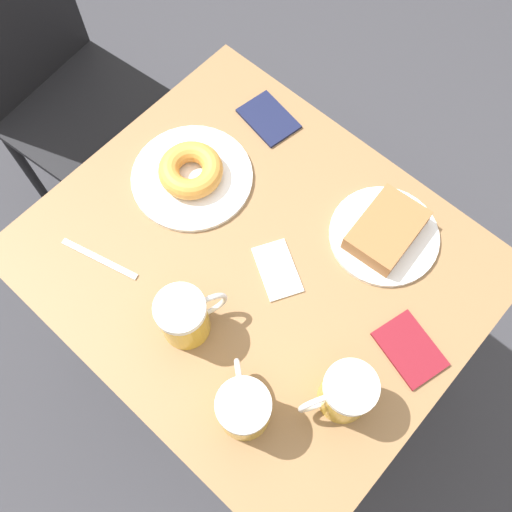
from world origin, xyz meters
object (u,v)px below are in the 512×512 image
(beer_mug_left, at_px, (345,393))
(passport_near_edge, at_px, (410,349))
(chair, at_px, (47,70))
(beer_mug_right, at_px, (185,317))
(plate_with_cake, at_px, (385,232))
(plate_with_donut, at_px, (191,173))
(napkin_folded, at_px, (277,270))
(passport_far_edge, at_px, (269,119))
(fork, at_px, (99,259))
(beer_mug_center, at_px, (244,408))

(beer_mug_left, bearing_deg, passport_near_edge, -13.94)
(chair, xyz_separation_m, passport_near_edge, (-0.03, -1.16, 0.16))
(beer_mug_left, height_order, beer_mug_right, same)
(plate_with_cake, distance_m, beer_mug_left, 0.34)
(plate_with_cake, distance_m, plate_with_donut, 0.42)
(plate_with_donut, relative_size, beer_mug_left, 2.03)
(passport_near_edge, bearing_deg, beer_mug_right, 125.89)
(plate_with_donut, height_order, napkin_folded, plate_with_donut)
(plate_with_donut, height_order, beer_mug_left, beer_mug_left)
(beer_mug_left, bearing_deg, passport_far_edge, 53.59)
(plate_with_donut, relative_size, fork, 1.50)
(napkin_folded, bearing_deg, beer_mug_right, 165.93)
(beer_mug_center, bearing_deg, fork, 86.33)
(beer_mug_right, bearing_deg, napkin_folded, -14.07)
(plate_with_cake, xyz_separation_m, beer_mug_left, (-0.31, -0.14, 0.04))
(plate_with_cake, xyz_separation_m, beer_mug_right, (-0.40, 0.16, 0.04))
(passport_near_edge, relative_size, passport_far_edge, 1.04)
(plate_with_donut, height_order, fork, plate_with_donut)
(plate_with_cake, relative_size, passport_far_edge, 1.59)
(plate_with_cake, xyz_separation_m, beer_mug_center, (-0.45, -0.03, 0.04))
(plate_with_cake, bearing_deg, fork, 137.15)
(beer_mug_left, relative_size, napkin_folded, 0.92)
(beer_mug_center, xyz_separation_m, fork, (0.03, 0.42, -0.06))
(fork, distance_m, passport_near_edge, 0.62)
(fork, bearing_deg, beer_mug_right, -84.89)
(plate_with_cake, bearing_deg, passport_far_edge, 80.83)
(fork, bearing_deg, beer_mug_center, -93.67)
(beer_mug_left, bearing_deg, chair, 80.73)
(chair, bearing_deg, beer_mug_right, -114.07)
(plate_with_donut, distance_m, beer_mug_right, 0.33)
(plate_with_cake, relative_size, napkin_folded, 1.62)
(chair, bearing_deg, beer_mug_left, -105.17)
(plate_with_donut, relative_size, beer_mug_center, 2.15)
(plate_with_cake, distance_m, passport_near_edge, 0.23)
(beer_mug_center, xyz_separation_m, passport_far_edge, (0.50, 0.39, -0.06))
(plate_with_cake, bearing_deg, beer_mug_left, -156.10)
(beer_mug_left, height_order, passport_far_edge, beer_mug_left)
(beer_mug_center, bearing_deg, passport_far_edge, 37.75)
(fork, bearing_deg, napkin_folded, -51.70)
(plate_with_donut, bearing_deg, plate_with_cake, -67.01)
(beer_mug_right, xyz_separation_m, passport_near_edge, (0.24, -0.34, -0.06))
(plate_with_donut, height_order, beer_mug_right, beer_mug_right)
(fork, bearing_deg, plate_with_donut, -1.22)
(chair, distance_m, passport_near_edge, 1.17)
(plate_with_donut, xyz_separation_m, beer_mug_left, (-0.15, -0.52, 0.04))
(chair, relative_size, napkin_folded, 6.80)
(chair, height_order, plate_with_donut, chair)
(beer_mug_center, height_order, fork, beer_mug_center)
(passport_near_edge, bearing_deg, chair, 88.69)
(beer_mug_right, height_order, passport_near_edge, beer_mug_right)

